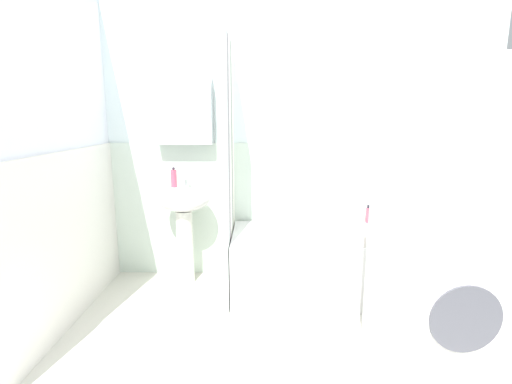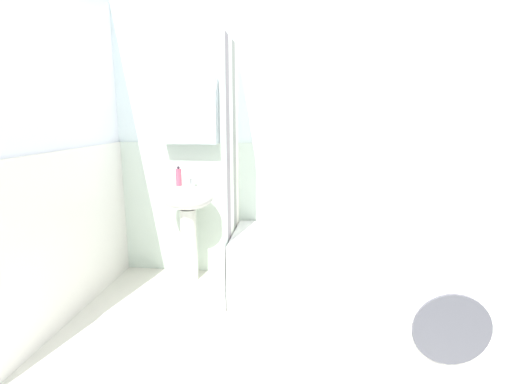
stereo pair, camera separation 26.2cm
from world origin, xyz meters
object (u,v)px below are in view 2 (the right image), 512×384
object	(u,v)px
sink	(188,212)
conditioner_bottle	(389,217)
bathtub	(325,265)
washer_dryer_stack	(436,230)
towel_folded	(338,240)
lotion_bottle	(375,218)
soap_dispenser	(179,177)
shampoo_bottle	(401,216)

from	to	relation	value
sink	conditioner_bottle	distance (m)	1.71
bathtub	washer_dryer_stack	xyz separation A→B (m)	(0.47, -0.93, 0.60)
towel_folded	bathtub	bearing A→B (deg)	105.89
bathtub	washer_dryer_stack	size ratio (longest dim) A/B	0.87
lotion_bottle	soap_dispenser	bearing A→B (deg)	-176.58
soap_dispenser	bathtub	distance (m)	1.43
lotion_bottle	towel_folded	world-z (taller)	lotion_bottle
soap_dispenser	bathtub	world-z (taller)	soap_dispenser
sink	soap_dispenser	xyz separation A→B (m)	(-0.08, 0.03, 0.30)
sink	shampoo_bottle	bearing A→B (deg)	3.77
sink	bathtub	world-z (taller)	sink
shampoo_bottle	lotion_bottle	bearing A→B (deg)	175.97
sink	shampoo_bottle	size ratio (longest dim) A/B	3.99
lotion_bottle	towel_folded	bearing A→B (deg)	-124.87
bathtub	towel_folded	size ratio (longest dim) A/B	4.37
bathtub	conditioner_bottle	world-z (taller)	conditioner_bottle
lotion_bottle	washer_dryer_stack	size ratio (longest dim) A/B	0.09
washer_dryer_stack	bathtub	bearing A→B (deg)	116.83
bathtub	conditioner_bottle	bearing A→B (deg)	26.34
sink	soap_dispenser	bearing A→B (deg)	157.25
bathtub	shampoo_bottle	world-z (taller)	shampoo_bottle
soap_dispenser	conditioner_bottle	xyz separation A→B (m)	(1.78, 0.06, -0.32)
sink	towel_folded	size ratio (longest dim) A/B	2.49
lotion_bottle	towel_folded	xyz separation A→B (m)	(-0.37, -0.53, -0.04)
towel_folded	washer_dryer_stack	bearing A→B (deg)	-60.08
towel_folded	lotion_bottle	bearing A→B (deg)	55.13
shampoo_bottle	towel_folded	size ratio (longest dim) A/B	0.62
washer_dryer_stack	towel_folded	bearing A→B (deg)	119.92
conditioner_bottle	towel_folded	bearing A→B (deg)	-134.20
soap_dispenser	sink	bearing A→B (deg)	-22.75
shampoo_bottle	lotion_bottle	size ratio (longest dim) A/B	1.32
bathtub	conditioner_bottle	distance (m)	0.69
shampoo_bottle	towel_folded	bearing A→B (deg)	-138.54
bathtub	towel_folded	distance (m)	0.37
sink	lotion_bottle	size ratio (longest dim) A/B	5.28
conditioner_bottle	washer_dryer_stack	size ratio (longest dim) A/B	0.11
bathtub	conditioner_bottle	xyz separation A→B (m)	(0.54, 0.27, 0.34)
soap_dispenser	shampoo_bottle	size ratio (longest dim) A/B	0.80
lotion_bottle	washer_dryer_stack	bearing A→B (deg)	-88.16
shampoo_bottle	washer_dryer_stack	world-z (taller)	washer_dryer_stack
shampoo_bottle	washer_dryer_stack	xyz separation A→B (m)	(-0.17, -1.22, 0.24)
towel_folded	conditioner_bottle	bearing A→B (deg)	45.80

